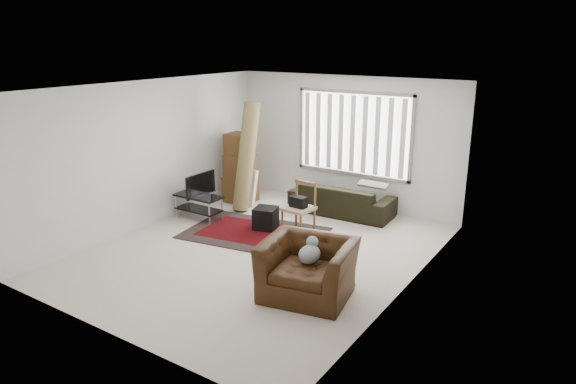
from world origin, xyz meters
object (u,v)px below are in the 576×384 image
(tv_stand, at_px, (199,202))
(sofa, at_px, (342,195))
(side_chair, at_px, (299,206))
(armchair, at_px, (308,265))
(moving_boxes, at_px, (240,170))

(tv_stand, distance_m, sofa, 2.84)
(sofa, bearing_deg, side_chair, 81.04)
(tv_stand, xyz_separation_m, side_chair, (2.03, 0.45, 0.16))
(sofa, relative_size, side_chair, 2.25)
(tv_stand, bearing_deg, side_chair, 12.60)
(sofa, distance_m, armchair, 3.53)
(sofa, bearing_deg, tv_stand, 37.43)
(moving_boxes, distance_m, side_chair, 2.23)
(sofa, xyz_separation_m, armchair, (1.20, -3.31, 0.05))
(side_chair, height_order, armchair, side_chair)
(sofa, height_order, armchair, armchair)
(moving_boxes, height_order, side_chair, moving_boxes)
(moving_boxes, distance_m, sofa, 2.28)
(side_chair, distance_m, armchair, 2.39)
(armchair, bearing_deg, tv_stand, 145.06)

